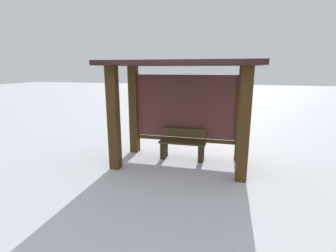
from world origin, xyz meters
TOP-DOWN VIEW (x-y plane):
  - ground_plane at (0.00, 0.00)m, footprint 60.00×60.00m
  - bus_shelter at (0.00, 0.14)m, footprint 3.22×1.77m
  - bench_left_inside at (0.00, 0.31)m, footprint 1.10×0.35m

SIDE VIEW (x-z plane):
  - ground_plane at x=0.00m, z-range 0.00..0.00m
  - bench_left_inside at x=0.00m, z-range -0.03..0.69m
  - bus_shelter at x=0.00m, z-range 0.49..2.77m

